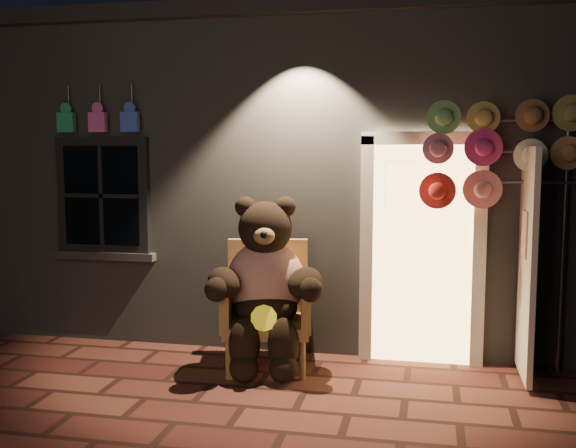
# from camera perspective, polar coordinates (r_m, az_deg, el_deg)

# --- Properties ---
(ground) EXTENTS (60.00, 60.00, 0.00)m
(ground) POSITION_cam_1_polar(r_m,az_deg,el_deg) (5.54, -3.81, -15.14)
(ground) COLOR brown
(ground) RESTS_ON ground
(shop_building) EXTENTS (7.30, 5.95, 3.51)m
(shop_building) POSITION_cam_1_polar(r_m,az_deg,el_deg) (9.06, 2.99, 4.51)
(shop_building) COLOR slate
(shop_building) RESTS_ON ground
(wicker_armchair) EXTENTS (0.92, 0.86, 1.17)m
(wicker_armchair) POSITION_cam_1_polar(r_m,az_deg,el_deg) (6.35, -1.78, -6.81)
(wicker_armchair) COLOR #A87741
(wicker_armchair) RESTS_ON ground
(teddy_bear) EXTENTS (1.13, 0.98, 1.59)m
(teddy_bear) POSITION_cam_1_polar(r_m,az_deg,el_deg) (6.16, -1.95, -5.17)
(teddy_bear) COLOR #A82C11
(teddy_bear) RESTS_ON ground
(hat_rack) EXTENTS (1.52, 0.22, 2.49)m
(hat_rack) POSITION_cam_1_polar(r_m,az_deg,el_deg) (6.27, 17.51, 6.16)
(hat_rack) COLOR #59595E
(hat_rack) RESTS_ON ground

